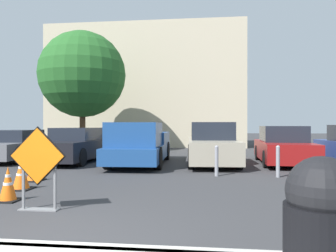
# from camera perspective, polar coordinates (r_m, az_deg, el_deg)

# --- Properties ---
(ground_plane) EXTENTS (96.00, 96.00, 0.00)m
(ground_plane) POSITION_cam_1_polar(r_m,az_deg,el_deg) (13.88, -2.26, -6.15)
(ground_plane) COLOR #333335
(curb_lip) EXTENTS (22.08, 0.20, 0.14)m
(curb_lip) POSITION_cam_1_polar(r_m,az_deg,el_deg) (4.45, -23.65, -18.98)
(curb_lip) COLOR #ADAAA3
(curb_lip) RESTS_ON ground_plane
(road_closed_sign) EXTENTS (1.05, 0.20, 1.51)m
(road_closed_sign) POSITION_cam_1_polar(r_m,az_deg,el_deg) (6.32, -21.72, -6.13)
(road_closed_sign) COLOR black
(road_closed_sign) RESTS_ON ground_plane
(traffic_cone_nearest) EXTENTS (0.45, 0.45, 0.69)m
(traffic_cone_nearest) POSITION_cam_1_polar(r_m,az_deg,el_deg) (7.41, -26.10, -9.11)
(traffic_cone_nearest) COLOR black
(traffic_cone_nearest) RESTS_ON ground_plane
(traffic_cone_second) EXTENTS (0.52, 0.52, 0.70)m
(traffic_cone_second) POSITION_cam_1_polar(r_m,az_deg,el_deg) (8.59, -24.22, -7.78)
(traffic_cone_second) COLOR black
(traffic_cone_second) RESTS_ON ground_plane
(traffic_cone_third) EXTENTS (0.50, 0.50, 0.59)m
(traffic_cone_third) POSITION_cam_1_polar(r_m,az_deg,el_deg) (9.74, -22.37, -7.17)
(traffic_cone_third) COLOR black
(traffic_cone_third) RESTS_ON ground_plane
(parked_car_nearest) EXTENTS (1.98, 4.60, 1.32)m
(parked_car_nearest) POSITION_cam_1_polar(r_m,az_deg,el_deg) (15.57, -24.91, -3.16)
(parked_car_nearest) COLOR slate
(parked_car_nearest) RESTS_ON ground_plane
(parked_car_second) EXTENTS (1.81, 4.67, 1.41)m
(parked_car_second) POSITION_cam_1_polar(r_m,az_deg,el_deg) (14.10, -15.67, -3.33)
(parked_car_second) COLOR black
(parked_car_second) RESTS_ON ground_plane
(pickup_truck) EXTENTS (2.11, 5.39, 1.62)m
(pickup_truck) POSITION_cam_1_polar(r_m,az_deg,el_deg) (12.56, -5.07, -3.46)
(pickup_truck) COLOR navy
(pickup_truck) RESTS_ON ground_plane
(parked_car_third) EXTENTS (2.03, 4.61, 1.63)m
(parked_car_third) POSITION_cam_1_polar(r_m,az_deg,el_deg) (12.81, 7.67, -3.32)
(parked_car_third) COLOR #A39984
(parked_car_third) RESTS_ON ground_plane
(parked_car_fourth) EXTENTS (2.02, 4.45, 1.49)m
(parked_car_fourth) POSITION_cam_1_polar(r_m,az_deg,el_deg) (13.67, 19.43, -3.39)
(parked_car_fourth) COLOR maroon
(parked_car_fourth) RESTS_ON ground_plane
(trash_bin) EXTENTS (0.59, 0.59, 1.15)m
(trash_bin) POSITION_cam_1_polar(r_m,az_deg,el_deg) (2.96, 25.31, -15.84)
(trash_bin) COLOR black
(trash_bin) RESTS_ON sidewalk_strip
(bollard_nearest) EXTENTS (0.12, 0.12, 0.92)m
(bollard_nearest) POSITION_cam_1_polar(r_m,az_deg,el_deg) (9.91, 8.46, -5.86)
(bollard_nearest) COLOR gray
(bollard_nearest) RESTS_ON ground_plane
(bollard_second) EXTENTS (0.12, 0.12, 0.93)m
(bollard_second) POSITION_cam_1_polar(r_m,az_deg,el_deg) (10.12, 18.60, -5.70)
(bollard_second) COLOR gray
(bollard_second) RESTS_ON ground_plane
(building_facade_backdrop) EXTENTS (13.96, 5.00, 8.59)m
(building_facade_backdrop) POSITION_cam_1_polar(r_m,az_deg,el_deg) (24.69, -3.50, 6.61)
(building_facade_backdrop) COLOR beige
(building_facade_backdrop) RESTS_ON ground_plane
(street_tree_behind_lot) EXTENTS (4.77, 4.77, 6.72)m
(street_tree_behind_lot) POSITION_cam_1_polar(r_m,az_deg,el_deg) (19.00, -14.67, 8.66)
(street_tree_behind_lot) COLOR #513823
(street_tree_behind_lot) RESTS_ON ground_plane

